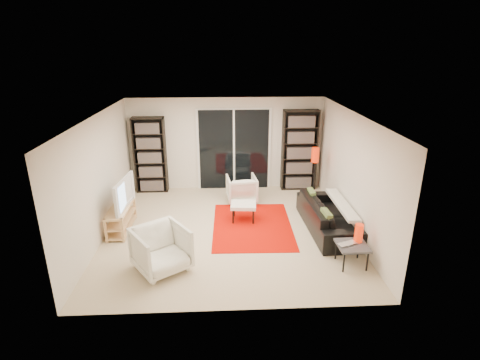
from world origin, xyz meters
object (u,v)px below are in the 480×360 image
ottoman (243,206)px  bookshelf_left (150,155)px  sofa (328,216)px  armchair_front (161,249)px  floor_lamp (315,161)px  side_table (352,247)px  tv_stand (121,218)px  bookshelf_right (299,150)px  armchair_back (242,189)px

ottoman → bookshelf_left: bearing=140.5°
sofa → ottoman: 1.80m
bookshelf_left → sofa: bearing=-30.8°
armchair_front → ottoman: armchair_front is taller
armchair_front → floor_lamp: floor_lamp is taller
side_table → floor_lamp: 3.04m
ottoman → tv_stand: bearing=-173.6°
bookshelf_left → bookshelf_right: bookshelf_right is taller
armchair_front → floor_lamp: bearing=7.0°
tv_stand → armchair_back: (2.58, 1.35, 0.06)m
tv_stand → armchair_back: armchair_back is taller
armchair_front → floor_lamp: size_ratio=0.64×
armchair_back → ottoman: armchair_back is taller
sofa → floor_lamp: size_ratio=1.60×
armchair_back → tv_stand: bearing=21.5°
bookshelf_left → tv_stand: bookshelf_left is taller
armchair_front → side_table: (3.28, -0.03, -0.03)m
sofa → armchair_front: (-3.23, -1.32, 0.08)m
sofa → armchair_front: armchair_front is taller
bookshelf_left → armchair_back: size_ratio=2.74×
tv_stand → floor_lamp: 4.63m
bookshelf_right → ottoman: bearing=-129.8°
armchair_front → side_table: size_ratio=1.61×
bookshelf_left → tv_stand: (-0.28, -2.17, -0.71)m
bookshelf_right → floor_lamp: size_ratio=1.59×
bookshelf_right → sofa: bearing=-86.3°
side_table → armchair_front: bearing=179.5°
bookshelf_right → side_table: (0.21, -3.74, -0.69)m
armchair_back → armchair_front: bearing=56.1°
armchair_back → bookshelf_right: bearing=-158.2°
armchair_front → sofa: bearing=-12.5°
bookshelf_left → sofa: (4.01, -2.39, -0.67)m
armchair_front → tv_stand: bearing=89.8°
tv_stand → sofa: bearing=-2.9°
armchair_back → floor_lamp: size_ratio=0.54×
sofa → side_table: sofa is taller
sofa → bookshelf_left: bearing=57.0°
tv_stand → floor_lamp: floor_lamp is taller
ottoman → side_table: (1.78, -1.85, 0.01)m
sofa → bookshelf_right: bearing=1.5°
sofa → floor_lamp: bearing=-4.6°
sofa → armchair_front: 3.49m
sofa → floor_lamp: (0.07, 1.62, 0.69)m
armchair_back → side_table: (1.76, -2.92, 0.03)m
armchair_back → armchair_front: (-1.52, -2.89, 0.06)m
bookshelf_left → armchair_front: 3.83m
tv_stand → sofa: (4.29, -0.22, 0.05)m
bookshelf_left → floor_lamp: (4.07, -0.76, 0.03)m
floor_lamp → side_table: bearing=-90.3°
armchair_back → armchair_front: armchair_front is taller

